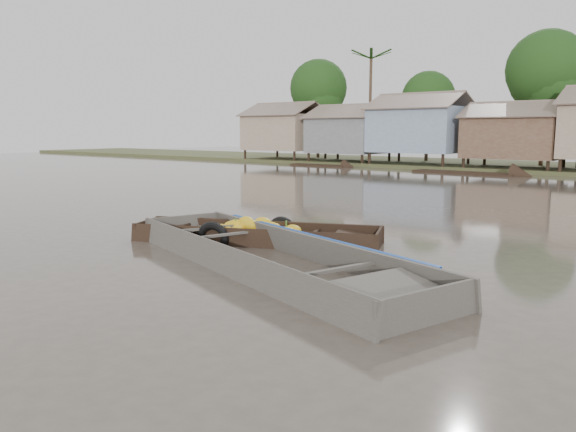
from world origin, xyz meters
The scene contains 3 objects.
ground centered at (0.00, 0.00, 0.00)m, with size 120.00×120.00×0.00m, color #4C423A.
banana_boat centered at (-1.37, 1.16, 0.18)m, with size 6.00×3.66×0.84m.
viewer_boat centered at (0.60, -0.49, 0.08)m, with size 8.51×4.51×0.66m.
Camera 1 is at (7.47, -8.67, 2.63)m, focal length 35.00 mm.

